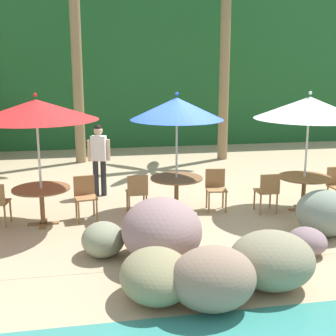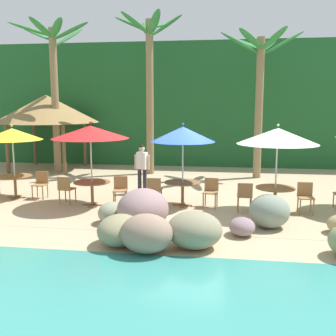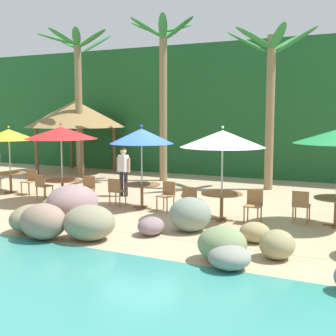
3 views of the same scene
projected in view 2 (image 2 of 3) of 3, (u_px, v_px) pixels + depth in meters
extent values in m
plane|color=tan|center=(186.00, 207.00, 12.21)|extent=(120.00, 120.00, 0.00)
cube|color=tan|center=(186.00, 206.00, 12.21)|extent=(18.00, 5.20, 0.01)
cube|color=#1E5628|center=(204.00, 105.00, 20.53)|extent=(28.00, 2.40, 6.00)
ellipsoid|color=gray|center=(194.00, 230.00, 8.68)|extent=(1.20, 1.11, 0.80)
ellipsoid|color=gray|center=(269.00, 211.00, 10.11)|extent=(1.02, 1.04, 0.84)
ellipsoid|color=gray|center=(242.00, 227.00, 9.53)|extent=(0.61, 0.72, 0.43)
ellipsoid|color=gray|center=(120.00, 230.00, 8.87)|extent=(0.97, 1.17, 0.68)
ellipsoid|color=gray|center=(143.00, 209.00, 9.98)|extent=(1.27, 1.48, 1.01)
ellipsoid|color=gray|center=(146.00, 234.00, 8.40)|extent=(1.11, 0.93, 0.83)
ellipsoid|color=gray|center=(112.00, 213.00, 10.50)|extent=(0.70, 0.80, 0.56)
cylinder|color=silver|center=(14.00, 165.00, 13.15)|extent=(0.04, 0.04, 2.20)
cone|color=yellow|center=(12.00, 134.00, 12.99)|extent=(1.91, 1.91, 0.38)
sphere|color=yellow|center=(12.00, 126.00, 12.95)|extent=(0.07, 0.07, 0.07)
cube|color=brown|center=(16.00, 197.00, 13.33)|extent=(0.60, 0.12, 0.03)
cube|color=brown|center=(16.00, 197.00, 13.33)|extent=(0.12, 0.60, 0.03)
cylinder|color=brown|center=(15.00, 187.00, 13.27)|extent=(0.09, 0.09, 0.71)
cylinder|color=brown|center=(15.00, 176.00, 13.21)|extent=(1.10, 1.10, 0.03)
cylinder|color=#9E7042|center=(43.00, 193.00, 12.98)|extent=(0.04, 0.04, 0.45)
cylinder|color=#9E7042|center=(32.00, 193.00, 13.03)|extent=(0.04, 0.04, 0.45)
cylinder|color=#9E7042|center=(48.00, 191.00, 13.32)|extent=(0.04, 0.04, 0.45)
cylinder|color=#9E7042|center=(37.00, 191.00, 13.37)|extent=(0.04, 0.04, 0.45)
cube|color=#9E7042|center=(40.00, 185.00, 13.14)|extent=(0.42, 0.42, 0.03)
cube|color=#9E7042|center=(42.00, 178.00, 13.30)|extent=(0.42, 0.04, 0.42)
cylinder|color=silver|center=(91.00, 168.00, 12.17)|extent=(0.04, 0.04, 2.34)
cone|color=red|center=(90.00, 132.00, 11.99)|extent=(2.30, 2.30, 0.38)
sphere|color=red|center=(90.00, 123.00, 11.95)|extent=(0.07, 0.07, 0.07)
cube|color=brown|center=(93.00, 205.00, 12.35)|extent=(0.60, 0.12, 0.03)
cube|color=brown|center=(93.00, 205.00, 12.35)|extent=(0.12, 0.60, 0.03)
cylinder|color=brown|center=(92.00, 194.00, 12.29)|extent=(0.09, 0.09, 0.71)
cylinder|color=brown|center=(92.00, 182.00, 12.24)|extent=(1.10, 1.10, 0.03)
cylinder|color=#9E7042|center=(126.00, 200.00, 12.14)|extent=(0.04, 0.04, 0.45)
cylinder|color=#9E7042|center=(114.00, 200.00, 12.14)|extent=(0.04, 0.04, 0.45)
cylinder|color=#9E7042|center=(127.00, 197.00, 12.50)|extent=(0.04, 0.04, 0.45)
cylinder|color=#9E7042|center=(115.00, 197.00, 12.50)|extent=(0.04, 0.04, 0.45)
cube|color=#9E7042|center=(120.00, 190.00, 12.28)|extent=(0.48, 0.48, 0.03)
cube|color=#9E7042|center=(121.00, 183.00, 12.45)|extent=(0.42, 0.10, 0.42)
cylinder|color=#9E7042|center=(66.00, 195.00, 12.77)|extent=(0.04, 0.04, 0.45)
cylinder|color=#9E7042|center=(76.00, 195.00, 12.67)|extent=(0.04, 0.04, 0.45)
cylinder|color=#9E7042|center=(59.00, 197.00, 12.43)|extent=(0.04, 0.04, 0.45)
cylinder|color=#9E7042|center=(70.00, 198.00, 12.34)|extent=(0.04, 0.04, 0.45)
cube|color=#9E7042|center=(67.00, 189.00, 12.52)|extent=(0.48, 0.48, 0.03)
cube|color=#9E7042|center=(64.00, 184.00, 12.30)|extent=(0.42, 0.10, 0.42)
cylinder|color=silver|center=(183.00, 169.00, 12.13)|extent=(0.04, 0.04, 2.28)
cone|color=blue|center=(183.00, 134.00, 11.96)|extent=(1.91, 1.91, 0.45)
sphere|color=blue|center=(183.00, 124.00, 11.91)|extent=(0.07, 0.07, 0.07)
cube|color=brown|center=(182.00, 205.00, 12.31)|extent=(0.60, 0.12, 0.03)
cube|color=brown|center=(182.00, 205.00, 12.31)|extent=(0.12, 0.60, 0.03)
cylinder|color=brown|center=(183.00, 194.00, 12.25)|extent=(0.09, 0.09, 0.71)
cylinder|color=brown|center=(183.00, 182.00, 12.20)|extent=(1.10, 1.10, 0.03)
cylinder|color=#9E7042|center=(215.00, 202.00, 11.83)|extent=(0.04, 0.04, 0.45)
cylinder|color=#9E7042|center=(203.00, 201.00, 11.93)|extent=(0.04, 0.04, 0.45)
cylinder|color=#9E7042|center=(217.00, 199.00, 12.17)|extent=(0.04, 0.04, 0.45)
cylinder|color=#9E7042|center=(205.00, 199.00, 12.27)|extent=(0.04, 0.04, 0.45)
cube|color=#9E7042|center=(210.00, 192.00, 12.01)|extent=(0.47, 0.47, 0.03)
cube|color=#9E7042|center=(212.00, 185.00, 12.17)|extent=(0.42, 0.09, 0.42)
cylinder|color=#9E7042|center=(150.00, 196.00, 12.57)|extent=(0.04, 0.04, 0.45)
cylinder|color=#9E7042|center=(161.00, 197.00, 12.53)|extent=(0.04, 0.04, 0.45)
cylinder|color=#9E7042|center=(148.00, 199.00, 12.22)|extent=(0.04, 0.04, 0.45)
cylinder|color=#9E7042|center=(160.00, 199.00, 12.18)|extent=(0.04, 0.04, 0.45)
cube|color=#9E7042|center=(155.00, 190.00, 12.34)|extent=(0.43, 0.43, 0.03)
cube|color=#9E7042|center=(154.00, 185.00, 12.11)|extent=(0.42, 0.05, 0.42)
cylinder|color=silver|center=(276.00, 173.00, 11.34)|extent=(0.04, 0.04, 2.29)
cone|color=white|center=(278.00, 136.00, 11.18)|extent=(2.25, 2.25, 0.45)
sphere|color=white|center=(278.00, 125.00, 11.13)|extent=(0.07, 0.07, 0.07)
cube|color=brown|center=(274.00, 212.00, 11.52)|extent=(0.60, 0.12, 0.03)
cube|color=brown|center=(274.00, 212.00, 11.52)|extent=(0.12, 0.60, 0.03)
cylinder|color=brown|center=(275.00, 200.00, 11.47)|extent=(0.09, 0.09, 0.71)
cylinder|color=brown|center=(275.00, 188.00, 11.41)|extent=(1.10, 1.10, 0.03)
cylinder|color=#9E7042|center=(314.00, 208.00, 11.19)|extent=(0.04, 0.04, 0.45)
cylinder|color=#9E7042|center=(300.00, 207.00, 11.23)|extent=(0.04, 0.04, 0.45)
cylinder|color=#9E7042|center=(311.00, 205.00, 11.54)|extent=(0.04, 0.04, 0.45)
cylinder|color=#9E7042|center=(298.00, 204.00, 11.58)|extent=(0.04, 0.04, 0.45)
cube|color=#9E7042|center=(306.00, 198.00, 11.35)|extent=(0.43, 0.43, 0.03)
cube|color=#9E7042|center=(305.00, 189.00, 11.51)|extent=(0.42, 0.04, 0.42)
cylinder|color=#9E7042|center=(238.00, 202.00, 11.81)|extent=(0.04, 0.04, 0.45)
cylinder|color=#9E7042|center=(250.00, 203.00, 11.76)|extent=(0.04, 0.04, 0.45)
cylinder|color=#9E7042|center=(238.00, 205.00, 11.46)|extent=(0.04, 0.04, 0.45)
cylinder|color=#9E7042|center=(251.00, 206.00, 11.41)|extent=(0.04, 0.04, 0.45)
cube|color=#9E7042|center=(245.00, 196.00, 11.57)|extent=(0.42, 0.42, 0.03)
cube|color=#9E7042|center=(245.00, 191.00, 11.35)|extent=(0.42, 0.04, 0.42)
cylinder|color=#9E7042|center=(333.00, 200.00, 12.03)|extent=(0.04, 0.04, 0.45)
cylinder|color=olive|center=(55.00, 102.00, 17.75)|extent=(0.32, 0.32, 6.27)
ellipsoid|color=#2D7A38|center=(71.00, 31.00, 17.00)|extent=(1.77, 0.65, 0.75)
ellipsoid|color=#2D7A38|center=(70.00, 37.00, 17.98)|extent=(1.15, 1.56, 1.03)
ellipsoid|color=#2D7A38|center=(55.00, 35.00, 18.16)|extent=(0.85, 1.80, 0.61)
ellipsoid|color=#2D7A38|center=(37.00, 34.00, 17.70)|extent=(1.75, 0.92, 0.78)
ellipsoid|color=#2D7A38|center=(30.00, 29.00, 16.92)|extent=(1.70, 1.24, 0.58)
ellipsoid|color=#2D7A38|center=(41.00, 27.00, 16.40)|extent=(0.49, 1.79, 0.64)
ellipsoid|color=#2D7A38|center=(56.00, 28.00, 16.48)|extent=(1.30, 1.65, 0.65)
cylinder|color=olive|center=(150.00, 99.00, 17.37)|extent=(0.32, 0.32, 6.55)
ellipsoid|color=#2D7A38|center=(167.00, 25.00, 16.73)|extent=(1.38, 0.47, 0.89)
ellipsoid|color=#2D7A38|center=(160.00, 25.00, 17.47)|extent=(1.02, 1.48, 0.55)
ellipsoid|color=#2D7A38|center=(147.00, 29.00, 17.63)|extent=(0.80, 1.40, 0.89)
ellipsoid|color=#2D7A38|center=(131.00, 24.00, 16.92)|extent=(1.47, 0.50, 0.69)
ellipsoid|color=#2D7A38|center=(135.00, 22.00, 16.39)|extent=(1.18, 1.31, 0.79)
ellipsoid|color=#2D7A38|center=(154.00, 22.00, 16.18)|extent=(0.92, 1.38, 0.88)
cylinder|color=olive|center=(259.00, 109.00, 16.49)|extent=(0.32, 0.32, 5.69)
ellipsoid|color=#2D7A38|center=(284.00, 43.00, 15.91)|extent=(1.59, 0.44, 0.95)
ellipsoid|color=#2D7A38|center=(269.00, 45.00, 16.78)|extent=(1.02, 1.64, 0.80)
ellipsoid|color=#2D7A38|center=(248.00, 44.00, 16.83)|extent=(1.24, 1.58, 0.72)
ellipsoid|color=#2D7A38|center=(240.00, 43.00, 16.03)|extent=(1.64, 0.66, 0.91)
ellipsoid|color=#2D7A38|center=(251.00, 38.00, 15.40)|extent=(1.20, 1.62, 0.67)
ellipsoid|color=#2D7A38|center=(274.00, 39.00, 15.25)|extent=(1.08, 1.63, 0.76)
cylinder|color=brown|center=(35.00, 143.00, 20.36)|extent=(0.16, 0.16, 2.20)
cylinder|color=brown|center=(85.00, 144.00, 19.99)|extent=(0.16, 0.16, 2.20)
cylinder|color=brown|center=(7.00, 149.00, 17.79)|extent=(0.16, 0.16, 2.20)
cylinder|color=brown|center=(64.00, 150.00, 17.43)|extent=(0.16, 0.16, 2.20)
cone|color=olive|center=(47.00, 109.00, 18.62)|extent=(4.77, 4.77, 1.26)
cylinder|color=#232328|center=(140.00, 181.00, 13.91)|extent=(0.13, 0.13, 0.86)
cylinder|color=#232328|center=(145.00, 181.00, 13.88)|extent=(0.13, 0.13, 0.86)
cube|color=white|center=(142.00, 161.00, 13.78)|extent=(0.38, 0.29, 0.58)
cylinder|color=#D6AD89|center=(136.00, 162.00, 13.82)|extent=(0.08, 0.08, 0.50)
cylinder|color=#D6AD89|center=(148.00, 162.00, 13.76)|extent=(0.08, 0.08, 0.50)
sphere|color=#D6AD89|center=(142.00, 149.00, 13.72)|extent=(0.21, 0.21, 0.21)
sphere|color=black|center=(142.00, 147.00, 13.71)|extent=(0.18, 0.18, 0.18)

